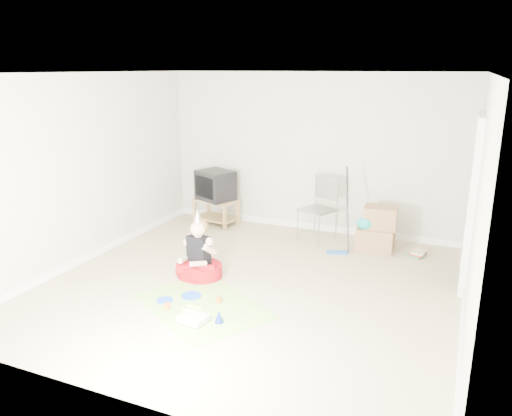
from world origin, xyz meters
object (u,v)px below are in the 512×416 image
at_px(tv_stand, 216,209).
at_px(cardboard_boxes, 377,230).
at_px(folding_chair, 317,210).
at_px(birthday_cake, 193,319).
at_px(seated_woman, 199,262).
at_px(crt_tv, 215,185).

xyz_separation_m(tv_stand, cardboard_boxes, (2.82, -0.22, 0.06)).
height_order(folding_chair, birthday_cake, folding_chair).
xyz_separation_m(cardboard_boxes, birthday_cake, (-1.41, -3.01, -0.29)).
xyz_separation_m(cardboard_boxes, seated_woman, (-1.97, -1.89, -0.13)).
distance_m(cardboard_boxes, birthday_cake, 3.34).
bearing_deg(birthday_cake, tv_stand, 113.48).
bearing_deg(seated_woman, cardboard_boxes, 43.83).
bearing_deg(tv_stand, cardboard_boxes, -4.43).
bearing_deg(folding_chair, tv_stand, 175.60).
relative_size(crt_tv, folding_chair, 0.56).
distance_m(folding_chair, cardboard_boxes, 0.97).
relative_size(folding_chair, cardboard_boxes, 1.54).
relative_size(cardboard_boxes, birthday_cake, 2.18).
height_order(crt_tv, seated_woman, crt_tv).
xyz_separation_m(folding_chair, cardboard_boxes, (0.95, -0.07, -0.18)).
relative_size(tv_stand, birthday_cake, 2.51).
bearing_deg(cardboard_boxes, folding_chair, 175.50).
bearing_deg(crt_tv, tv_stand, 24.16).
xyz_separation_m(crt_tv, birthday_cake, (1.40, -3.23, -0.66)).
bearing_deg(birthday_cake, crt_tv, 113.48).
height_order(crt_tv, birthday_cake, crt_tv).
bearing_deg(birthday_cake, seated_woman, 116.36).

